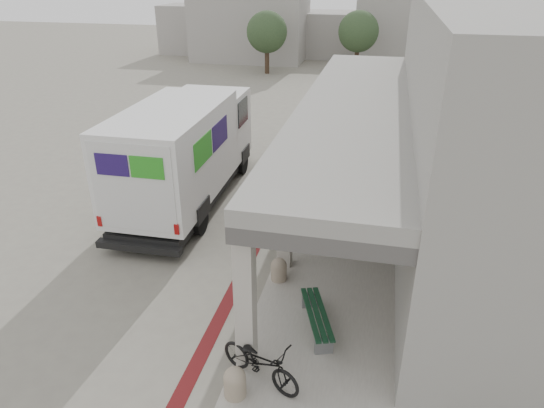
% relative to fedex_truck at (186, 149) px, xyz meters
% --- Properties ---
extents(ground, '(120.00, 120.00, 0.00)m').
position_rel_fedex_truck_xyz_m(ground, '(2.23, -4.13, -1.98)').
color(ground, slate).
rests_on(ground, ground).
extents(bike_lane_stripe, '(0.35, 40.00, 0.01)m').
position_rel_fedex_truck_xyz_m(bike_lane_stripe, '(3.23, -2.13, -1.97)').
color(bike_lane_stripe, '#4F0F11').
rests_on(bike_lane_stripe, ground).
extents(sidewalk, '(4.40, 28.00, 0.12)m').
position_rel_fedex_truck_xyz_m(sidewalk, '(6.23, -4.13, -1.92)').
color(sidewalk, '#9E988D').
rests_on(sidewalk, ground).
extents(transit_building, '(7.60, 17.00, 7.00)m').
position_rel_fedex_truck_xyz_m(transit_building, '(9.06, 0.37, 1.42)').
color(transit_building, gray).
rests_on(transit_building, ground).
extents(distant_backdrop, '(28.00, 10.00, 6.50)m').
position_rel_fedex_truck_xyz_m(distant_backdrop, '(-0.61, 31.76, 0.72)').
color(distant_backdrop, gray).
rests_on(distant_backdrop, ground).
extents(tree_left, '(3.20, 3.20, 4.80)m').
position_rel_fedex_truck_xyz_m(tree_left, '(-2.77, 23.87, 1.20)').
color(tree_left, '#38281C').
rests_on(tree_left, ground).
extents(tree_mid, '(3.20, 3.20, 4.80)m').
position_rel_fedex_truck_xyz_m(tree_mid, '(4.23, 25.87, 1.20)').
color(tree_mid, '#38281C').
rests_on(tree_mid, ground).
extents(tree_right, '(3.20, 3.20, 4.80)m').
position_rel_fedex_truck_xyz_m(tree_right, '(12.23, 24.87, 1.20)').
color(tree_right, '#38281C').
rests_on(tree_right, ground).
extents(fedex_truck, '(2.90, 8.77, 3.72)m').
position_rel_fedex_truck_xyz_m(fedex_truck, '(0.00, 0.00, 0.00)').
color(fedex_truck, black).
rests_on(fedex_truck, ground).
extents(bench, '(1.05, 1.99, 0.46)m').
position_rel_fedex_truck_xyz_m(bench, '(5.62, -6.19, -1.53)').
color(bench, slate).
rests_on(bench, sidewalk).
extents(bollard_near, '(0.45, 0.45, 0.67)m').
position_rel_fedex_truck_xyz_m(bollard_near, '(4.33, -8.50, -1.53)').
color(bollard_near, gray).
rests_on(bollard_near, sidewalk).
extents(bollard_far, '(0.43, 0.43, 0.65)m').
position_rel_fedex_truck_xyz_m(bollard_far, '(4.33, -4.41, -1.53)').
color(bollard_far, gray).
rests_on(bollard_far, sidewalk).
extents(utility_cabinet, '(0.49, 0.60, 0.90)m').
position_rel_fedex_truck_xyz_m(utility_cabinet, '(7.23, -0.21, -1.41)').
color(utility_cabinet, slate).
rests_on(utility_cabinet, sidewalk).
extents(bicycle_black, '(2.02, 1.40, 1.01)m').
position_rel_fedex_truck_xyz_m(bicycle_black, '(4.73, -8.03, -1.36)').
color(bicycle_black, black).
rests_on(bicycle_black, sidewalk).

